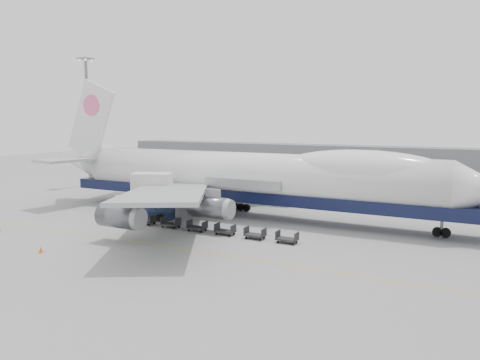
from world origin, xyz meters
The scene contains 14 objects.
ground centered at (0.00, 0.00, 0.00)m, with size 260.00×260.00×0.00m, color gray.
apron_line centered at (0.00, -6.00, 0.01)m, with size 60.00×0.15×0.01m, color gold.
hangar centered at (-10.00, 70.00, 3.50)m, with size 110.00×8.00×7.00m, color slate.
floodlight_mast centered at (-42.00, 24.00, 14.27)m, with size 2.40×2.40×25.43m.
airliner centered at (0.64, 12.00, 5.62)m, with size 67.00×55.30×19.98m.
catering_truck centered at (-10.59, 4.52, 3.46)m, with size 6.22×5.38×6.23m.
traffic_cone centered at (-10.27, -13.91, 0.30)m, with size 0.44×0.44×0.64m.
dolly_0 centered at (-12.97, 1.21, 0.53)m, with size 2.30×1.35×1.30m.
dolly_1 centered at (-9.07, 1.21, 0.53)m, with size 2.30×1.35×1.30m.
dolly_2 centered at (-5.18, 1.21, 0.53)m, with size 2.30×1.35×1.30m.
dolly_3 centered at (-1.29, 1.21, 0.53)m, with size 2.30×1.35×1.30m.
dolly_4 centered at (2.60, 1.21, 0.53)m, with size 2.30×1.35×1.30m.
dolly_5 centered at (6.49, 1.21, 0.53)m, with size 2.30×1.35×1.30m.
dolly_6 centered at (10.38, 1.21, 0.53)m, with size 2.30×1.35×1.30m.
Camera 1 is at (29.09, -45.06, 13.37)m, focal length 35.00 mm.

